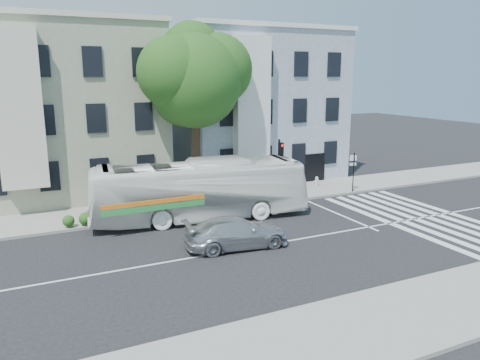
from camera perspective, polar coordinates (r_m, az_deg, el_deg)
ground at (r=22.23m, az=2.50°, el=-8.03°), size 120.00×120.00×0.00m
sidewalk_far at (r=29.16m, az=-4.91°, el=-2.85°), size 80.00×4.00×0.15m
sidewalk_near at (r=16.24m, az=16.46°, el=-16.50°), size 80.00×4.00×0.15m
building_left at (r=33.53m, az=-20.86°, el=7.82°), size 12.00×10.00×11.00m
building_right at (r=37.41m, az=1.24°, el=9.05°), size 12.00×10.00×11.00m
street_tree at (r=28.81m, az=-5.63°, el=12.56°), size 7.30×5.90×11.10m
bus at (r=25.86m, az=-4.95°, el=-1.23°), size 4.28×12.19×3.32m
sedan at (r=21.84m, az=-0.42°, el=-6.41°), size 2.50×5.09×1.42m
hedge at (r=26.44m, az=-10.98°, el=-3.72°), size 8.54×1.83×0.70m
traffic_signal at (r=28.65m, az=4.86°, el=2.10°), size 0.41×0.52×4.06m
fire_hydrant at (r=33.54m, az=9.32°, el=-0.15°), size 0.39×0.23×0.70m
far_sign_pole at (r=32.29m, az=13.65°, el=1.54°), size 0.48×0.20×2.66m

